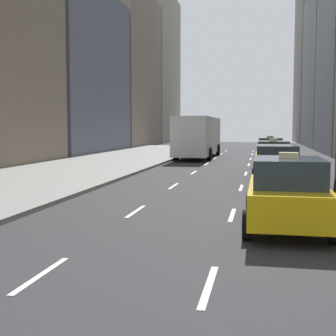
{
  "coord_description": "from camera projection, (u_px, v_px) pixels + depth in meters",
  "views": [
    {
      "loc": [
        3.36,
        0.96,
        2.46
      ],
      "look_at": [
        0.6,
        14.81,
        1.23
      ],
      "focal_mm": 50.0,
      "sensor_mm": 36.0,
      "label": 1
    }
  ],
  "objects": [
    {
      "name": "sedan_black_near",
      "position": [
        276.0,
        166.0,
        19.18
      ],
      "size": [
        2.02,
        4.82,
        1.74
      ],
      "color": "black",
      "rests_on": "ground"
    },
    {
      "name": "lane_markings",
      "position": [
        244.0,
        180.0,
        21.9
      ],
      "size": [
        5.72,
        56.0,
        0.01
      ],
      "color": "white",
      "rests_on": "ground"
    },
    {
      "name": "taxi_third",
      "position": [
        270.0,
        150.0,
        32.69
      ],
      "size": [
        2.02,
        4.4,
        1.87
      ],
      "color": "yellow",
      "rests_on": "ground"
    },
    {
      "name": "sidewalk_left",
      "position": [
        82.0,
        168.0,
        27.67
      ],
      "size": [
        8.0,
        66.0,
        0.15
      ],
      "primitive_type": "cube",
      "color": "gray",
      "rests_on": "ground"
    },
    {
      "name": "taxi_lead",
      "position": [
        273.0,
        157.0,
        25.08
      ],
      "size": [
        2.02,
        4.4,
        1.87
      ],
      "color": "yellow",
      "rests_on": "ground"
    },
    {
      "name": "taxi_second",
      "position": [
        287.0,
        193.0,
        11.25
      ],
      "size": [
        2.02,
        4.4,
        1.87
      ],
      "color": "yellow",
      "rests_on": "ground"
    },
    {
      "name": "building_row_left",
      "position": [
        65.0,
        26.0,
        41.79
      ],
      "size": [
        6.0,
        84.83,
        28.28
      ],
      "color": "gray",
      "rests_on": "ground"
    },
    {
      "name": "city_bus",
      "position": [
        198.0,
        136.0,
        37.84
      ],
      "size": [
        2.8,
        11.61,
        3.25
      ],
      "color": "silver",
      "rests_on": "ground"
    }
  ]
}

